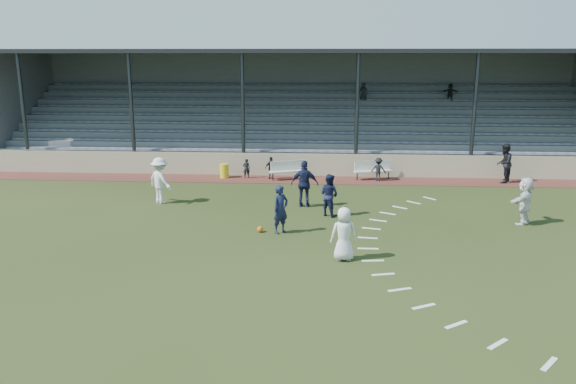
% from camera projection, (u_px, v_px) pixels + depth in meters
% --- Properties ---
extents(ground, '(90.00, 90.00, 0.00)m').
position_uv_depth(ground, '(283.00, 247.00, 18.93)').
color(ground, '#273214').
rests_on(ground, ground).
extents(cinder_track, '(34.00, 2.00, 0.02)m').
position_uv_depth(cinder_track, '(298.00, 180.00, 29.10)').
color(cinder_track, '#4E251F').
rests_on(cinder_track, ground).
extents(retaining_wall, '(34.00, 0.18, 1.20)m').
position_uv_depth(retaining_wall, '(299.00, 165.00, 29.98)').
color(retaining_wall, '#B3A78A').
rests_on(retaining_wall, ground).
extents(bench_left, '(2.00, 1.22, 0.95)m').
position_uv_depth(bench_left, '(289.00, 168.00, 29.11)').
color(bench_left, beige).
rests_on(bench_left, cinder_track).
extents(bench_right, '(2.04, 0.93, 0.95)m').
position_uv_depth(bench_right, '(373.00, 168.00, 29.09)').
color(bench_right, beige).
rests_on(bench_right, cinder_track).
extents(trash_bin, '(0.46, 0.46, 0.74)m').
position_uv_depth(trash_bin, '(224.00, 171.00, 29.46)').
color(trash_bin, yellow).
rests_on(trash_bin, cinder_track).
extents(football, '(0.22, 0.22, 0.22)m').
position_uv_depth(football, '(260.00, 229.00, 20.48)').
color(football, '#D9630C').
rests_on(football, ground).
extents(player_white_lead, '(0.91, 0.67, 1.71)m').
position_uv_depth(player_white_lead, '(344.00, 234.00, 17.53)').
color(player_white_lead, silver).
rests_on(player_white_lead, ground).
extents(player_navy_lead, '(0.76, 0.76, 1.78)m').
position_uv_depth(player_navy_lead, '(281.00, 209.00, 20.21)').
color(player_navy_lead, '#141937').
rests_on(player_navy_lead, ground).
extents(player_navy_mid, '(1.05, 1.01, 1.71)m').
position_uv_depth(player_navy_mid, '(329.00, 195.00, 22.43)').
color(player_navy_mid, '#141937').
rests_on(player_navy_mid, ground).
extents(player_white_wing, '(1.49, 1.38, 2.01)m').
position_uv_depth(player_white_wing, '(160.00, 181.00, 24.32)').
color(player_white_wing, silver).
rests_on(player_white_wing, ground).
extents(player_navy_wing, '(1.20, 0.58, 1.99)m').
position_uv_depth(player_navy_wing, '(305.00, 184.00, 23.74)').
color(player_navy_wing, '#141937').
rests_on(player_navy_wing, ground).
extents(player_white_back, '(1.47, 1.66, 1.82)m').
position_uv_depth(player_white_back, '(525.00, 201.00, 21.33)').
color(player_white_back, silver).
rests_on(player_white_back, ground).
extents(official, '(1.13, 1.21, 1.98)m').
position_uv_depth(official, '(504.00, 163.00, 28.20)').
color(official, black).
rests_on(official, cinder_track).
extents(sub_left_near, '(0.42, 0.32, 1.02)m').
position_uv_depth(sub_left_near, '(246.00, 168.00, 29.36)').
color(sub_left_near, black).
rests_on(sub_left_near, cinder_track).
extents(sub_left_far, '(0.73, 0.54, 1.16)m').
position_uv_depth(sub_left_far, '(271.00, 168.00, 29.15)').
color(sub_left_far, black).
rests_on(sub_left_far, cinder_track).
extents(sub_right, '(0.85, 0.60, 1.20)m').
position_uv_depth(sub_right, '(378.00, 169.00, 28.67)').
color(sub_right, black).
rests_on(sub_right, cinder_track).
extents(grandstand, '(34.60, 9.00, 6.61)m').
position_uv_depth(grandstand, '(303.00, 124.00, 34.17)').
color(grandstand, slate).
rests_on(grandstand, ground).
extents(penalty_arc, '(3.89, 14.63, 0.01)m').
position_uv_depth(penalty_arc, '(406.00, 249.00, 18.66)').
color(penalty_arc, white).
rests_on(penalty_arc, ground).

